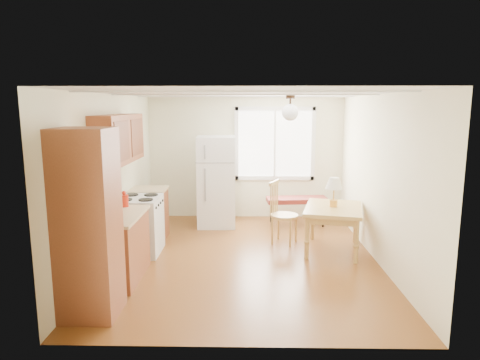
{
  "coord_description": "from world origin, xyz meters",
  "views": [
    {
      "loc": [
        0.05,
        -6.33,
        2.33
      ],
      "look_at": [
        -0.08,
        0.41,
        1.15
      ],
      "focal_mm": 32.0,
      "sensor_mm": 36.0,
      "label": 1
    }
  ],
  "objects_px": {
    "dining_table": "(333,213)",
    "chair": "(279,208)",
    "bench": "(297,201)",
    "refrigerator": "(216,181)"
  },
  "relations": [
    {
      "from": "bench",
      "to": "chair",
      "type": "relative_size",
      "value": 1.14
    },
    {
      "from": "dining_table",
      "to": "chair",
      "type": "distance_m",
      "value": 0.93
    },
    {
      "from": "refrigerator",
      "to": "dining_table",
      "type": "relative_size",
      "value": 1.32
    },
    {
      "from": "dining_table",
      "to": "bench",
      "type": "bearing_deg",
      "value": 118.18
    },
    {
      "from": "refrigerator",
      "to": "bench",
      "type": "xyz_separation_m",
      "value": [
        1.58,
        0.07,
        -0.39
      ]
    },
    {
      "from": "bench",
      "to": "dining_table",
      "type": "relative_size",
      "value": 0.91
    },
    {
      "from": "bench",
      "to": "dining_table",
      "type": "xyz_separation_m",
      "value": [
        0.41,
        -1.53,
        0.14
      ]
    },
    {
      "from": "bench",
      "to": "dining_table",
      "type": "bearing_deg",
      "value": -80.44
    },
    {
      "from": "bench",
      "to": "chair",
      "type": "height_order",
      "value": "chair"
    },
    {
      "from": "refrigerator",
      "to": "dining_table",
      "type": "distance_m",
      "value": 2.47
    }
  ]
}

